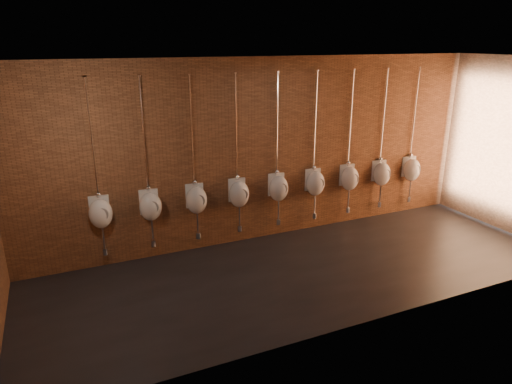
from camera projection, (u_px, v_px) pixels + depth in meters
ground at (307, 271)px, 7.17m from camera, size 8.50×8.50×0.00m
room_shell at (312, 146)px, 6.53m from camera, size 8.54×3.04×3.22m
urinal_0 at (100, 213)px, 6.96m from camera, size 0.40×0.37×2.71m
urinal_1 at (150, 206)px, 7.25m from camera, size 0.40×0.37×2.71m
urinal_2 at (196, 199)px, 7.54m from camera, size 0.40×0.37×2.71m
urinal_3 at (239, 193)px, 7.83m from camera, size 0.40×0.37×2.71m
urinal_4 at (278, 188)px, 8.13m from camera, size 0.40×0.37×2.71m
urinal_5 at (315, 182)px, 8.42m from camera, size 0.40×0.37×2.71m
urinal_6 at (349, 178)px, 8.71m from camera, size 0.40×0.37×2.71m
urinal_7 at (382, 173)px, 9.00m from camera, size 0.40×0.37×2.71m
urinal_8 at (412, 169)px, 9.30m from camera, size 0.40×0.37×2.71m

